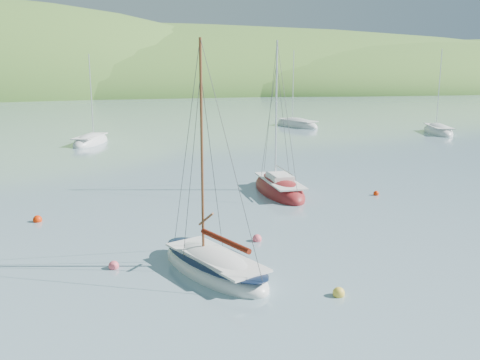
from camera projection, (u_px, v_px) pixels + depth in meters
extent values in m
plane|color=slate|center=(265.00, 272.00, 23.04)|extent=(700.00, 700.00, 0.00)
ellipsoid|color=#36712B|center=(123.00, 89.00, 184.12)|extent=(440.00, 110.00, 44.00)
ellipsoid|color=#36712B|center=(375.00, 88.00, 196.01)|extent=(240.00, 100.00, 34.00)
ellipsoid|color=white|center=(214.00, 269.00, 23.01)|extent=(4.98, 7.30, 1.68)
cube|color=silver|center=(216.00, 257.00, 22.78)|extent=(3.80, 5.66, 0.10)
cylinder|color=brown|center=(202.00, 149.00, 22.56)|extent=(0.12, 0.12, 9.15)
ellipsoid|color=#0E1A32|center=(214.00, 258.00, 22.91)|extent=(4.91, 7.22, 0.29)
cylinder|color=#5F170A|center=(225.00, 241.00, 22.05)|extent=(1.50, 3.13, 0.24)
ellipsoid|color=maroon|center=(279.00, 191.00, 37.08)|extent=(2.62, 7.58, 2.09)
cube|color=silver|center=(280.00, 181.00, 36.78)|extent=(1.95, 5.91, 0.10)
cylinder|color=silver|center=(276.00, 111.00, 36.78)|extent=(0.12, 0.12, 9.47)
cube|color=silver|center=(280.00, 177.00, 36.73)|extent=(1.42, 2.12, 0.42)
cylinder|color=silver|center=(284.00, 170.00, 35.86)|extent=(0.10, 3.64, 0.09)
ellipsoid|color=white|center=(91.00, 142.00, 59.69)|extent=(5.17, 7.92, 2.04)
cube|color=silver|center=(90.00, 136.00, 59.39)|extent=(3.95, 6.15, 0.10)
cylinder|color=silver|center=(91.00, 95.00, 59.46)|extent=(0.12, 0.12, 8.97)
ellipsoid|color=white|center=(297.00, 125.00, 75.75)|extent=(5.56, 8.56, 2.19)
cube|color=silver|center=(298.00, 120.00, 75.46)|extent=(4.25, 6.64, 0.10)
cylinder|color=silver|center=(293.00, 85.00, 75.33)|extent=(0.12, 0.12, 9.69)
ellipsoid|color=white|center=(438.00, 132.00, 68.47)|extent=(5.11, 8.54, 2.20)
cube|color=silver|center=(439.00, 126.00, 68.15)|extent=(3.89, 6.64, 0.10)
cylinder|color=silver|center=(439.00, 88.00, 68.22)|extent=(0.12, 0.12, 9.68)
sphere|color=yellow|center=(339.00, 293.00, 20.62)|extent=(0.47, 0.47, 0.47)
sphere|color=#F25665|center=(114.00, 266.00, 23.38)|extent=(0.46, 0.46, 0.46)
sphere|color=red|center=(376.00, 193.00, 36.36)|extent=(0.38, 0.38, 0.38)
sphere|color=red|center=(38.00, 220.00, 30.28)|extent=(0.50, 0.50, 0.50)
sphere|color=#F25665|center=(257.00, 239.00, 26.99)|extent=(0.47, 0.47, 0.47)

